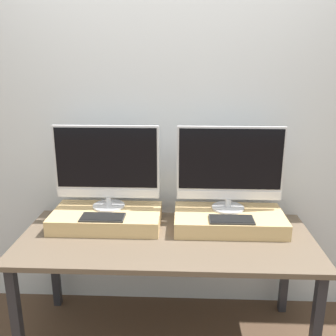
{
  "coord_description": "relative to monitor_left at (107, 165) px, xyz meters",
  "views": [
    {
      "loc": [
        0.1,
        -1.65,
        1.73
      ],
      "look_at": [
        0.0,
        0.6,
        1.08
      ],
      "focal_mm": 40.0,
      "sensor_mm": 36.0,
      "label": 1
    }
  ],
  "objects": [
    {
      "name": "monitor_right",
      "position": [
        0.77,
        0.0,
        0.0
      ],
      "size": [
        0.66,
        0.21,
        0.53
      ],
      "color": "silver",
      "rests_on": "wooden_riser_right"
    },
    {
      "name": "wall_back",
      "position": [
        0.39,
        0.22,
        0.21
      ],
      "size": [
        8.0,
        0.04,
        2.6
      ],
      "color": "silver",
      "rests_on": "ground_plane"
    },
    {
      "name": "monitor_left",
      "position": [
        0.0,
        0.0,
        0.0
      ],
      "size": [
        0.66,
        0.21,
        0.53
      ],
      "color": "silver",
      "rests_on": "wooden_riser_left"
    },
    {
      "name": "wooden_riser_right",
      "position": [
        0.77,
        -0.07,
        -0.33
      ],
      "size": [
        0.68,
        0.38,
        0.1
      ],
      "color": "tan",
      "rests_on": "workbench"
    },
    {
      "name": "keyboard_right",
      "position": [
        0.77,
        -0.19,
        -0.27
      ],
      "size": [
        0.26,
        0.13,
        0.01
      ],
      "color": "#2D2D2D",
      "rests_on": "wooden_riser_right"
    },
    {
      "name": "keyboard_left",
      "position": [
        -0.0,
        -0.19,
        -0.27
      ],
      "size": [
        0.26,
        0.13,
        0.01
      ],
      "color": "#2D2D2D",
      "rests_on": "wooden_riser_left"
    },
    {
      "name": "wooden_riser_left",
      "position": [
        -0.0,
        -0.07,
        -0.33
      ],
      "size": [
        0.68,
        0.38,
        0.1
      ],
      "color": "tan",
      "rests_on": "workbench"
    },
    {
      "name": "workbench",
      "position": [
        0.39,
        -0.23,
        -0.45
      ],
      "size": [
        1.75,
        0.74,
        0.72
      ],
      "color": "brown",
      "rests_on": "ground_plane"
    }
  ]
}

